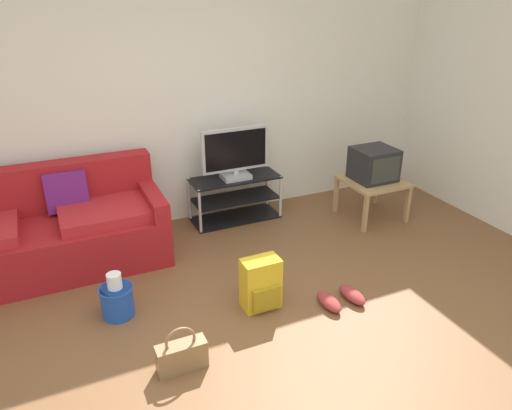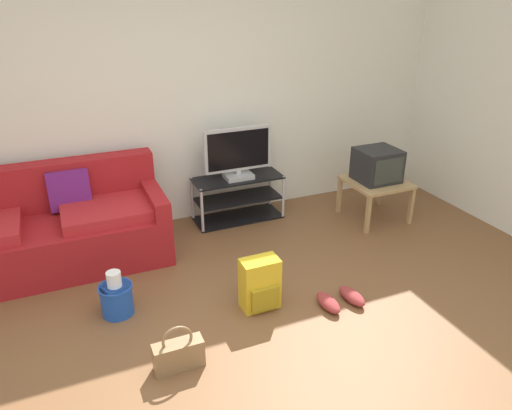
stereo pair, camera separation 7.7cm
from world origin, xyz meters
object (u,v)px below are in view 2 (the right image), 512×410
(couch, at_px, (45,232))
(side_table, at_px, (376,186))
(crt_tv, at_px, (377,165))
(cleaning_bucket, at_px, (116,297))
(backpack, at_px, (260,284))
(flat_tv, at_px, (238,154))
(handbag, at_px, (178,354))
(sneakers_pair, at_px, (340,299))
(tv_stand, at_px, (238,198))

(couch, relative_size, side_table, 3.49)
(crt_tv, xyz_separation_m, cleaning_bucket, (-2.81, -0.65, -0.45))
(side_table, height_order, backpack, side_table)
(crt_tv, bearing_deg, flat_tv, 158.94)
(side_table, bearing_deg, backpack, -150.98)
(flat_tv, relative_size, side_table, 1.19)
(couch, xyz_separation_m, backpack, (1.50, -1.33, -0.12))
(handbag, bearing_deg, flat_tv, 58.60)
(couch, bearing_deg, cleaning_bucket, -65.08)
(flat_tv, bearing_deg, sneakers_pair, -84.04)
(backpack, distance_m, sneakers_pair, 0.66)
(side_table, relative_size, cleaning_bucket, 1.64)
(tv_stand, height_order, crt_tv, crt_tv)
(backpack, bearing_deg, cleaning_bucket, 176.35)
(tv_stand, height_order, flat_tv, flat_tv)
(backpack, xyz_separation_m, cleaning_bucket, (-1.04, 0.35, -0.06))
(side_table, distance_m, cleaning_bucket, 2.89)
(tv_stand, height_order, sneakers_pair, tv_stand)
(couch, distance_m, side_table, 3.28)
(handbag, bearing_deg, tv_stand, 58.89)
(side_table, xyz_separation_m, backpack, (-1.77, -0.98, -0.17))
(couch, xyz_separation_m, crt_tv, (3.27, -0.33, 0.27))
(couch, bearing_deg, handbag, -66.96)
(couch, height_order, sneakers_pair, couch)
(handbag, relative_size, cleaning_bucket, 0.90)
(tv_stand, xyz_separation_m, crt_tv, (1.35, -0.54, 0.36))
(couch, xyz_separation_m, side_table, (3.27, -0.35, 0.05))
(tv_stand, height_order, handbag, tv_stand)
(crt_tv, height_order, cleaning_bucket, crt_tv)
(backpack, distance_m, cleaning_bucket, 1.10)
(couch, height_order, flat_tv, flat_tv)
(tv_stand, height_order, side_table, tv_stand)
(handbag, bearing_deg, side_table, 28.72)
(side_table, height_order, crt_tv, crt_tv)
(side_table, relative_size, backpack, 1.43)
(couch, xyz_separation_m, tv_stand, (1.91, 0.21, -0.09))
(flat_tv, height_order, crt_tv, flat_tv)
(tv_stand, relative_size, crt_tv, 2.25)
(backpack, height_order, handbag, backpack)
(side_table, height_order, handbag, side_table)
(flat_tv, height_order, backpack, flat_tv)
(backpack, relative_size, handbag, 1.27)
(tv_stand, bearing_deg, flat_tv, -90.00)
(sneakers_pair, bearing_deg, handbag, -172.51)
(sneakers_pair, bearing_deg, side_table, 45.84)
(crt_tv, bearing_deg, backpack, -150.58)
(flat_tv, xyz_separation_m, cleaning_bucket, (-1.46, -1.17, -0.59))
(tv_stand, xyz_separation_m, cleaning_bucket, (-1.46, -1.19, -0.09))
(couch, height_order, tv_stand, couch)
(flat_tv, distance_m, side_table, 1.50)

